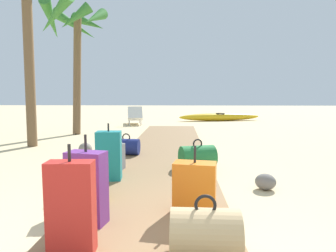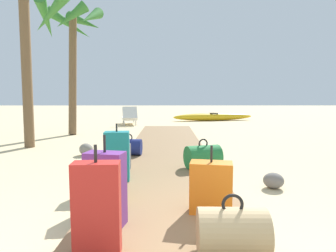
{
  "view_description": "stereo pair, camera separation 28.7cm",
  "coord_description": "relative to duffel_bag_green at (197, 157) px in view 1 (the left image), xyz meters",
  "views": [
    {
      "loc": [
        0.32,
        -1.5,
        1.28
      ],
      "look_at": [
        0.04,
        5.47,
        0.55
      ],
      "focal_mm": 31.97,
      "sensor_mm": 36.0,
      "label": 1
    },
    {
      "loc": [
        0.03,
        -1.5,
        1.28
      ],
      "look_at": [
        0.04,
        5.47,
        0.55
      ],
      "focal_mm": 31.97,
      "sensor_mm": 36.0,
      "label": 2
    }
  ],
  "objects": [
    {
      "name": "ground_plane",
      "position": [
        -0.61,
        0.64,
        -0.27
      ],
      "size": [
        60.0,
        60.0,
        0.0
      ],
      "primitive_type": "plane",
      "color": "#D1BA8C"
    },
    {
      "name": "boardwalk",
      "position": [
        -0.61,
        1.63,
        -0.23
      ],
      "size": [
        1.7,
        9.94,
        0.08
      ],
      "primitive_type": "cube",
      "color": "olive",
      "rests_on": "ground"
    },
    {
      "name": "duffel_bag_green",
      "position": [
        0.0,
        0.0,
        0.0
      ],
      "size": [
        0.65,
        0.53,
        0.48
      ],
      "color": "#237538",
      "rests_on": "boardwalk"
    },
    {
      "name": "backpack_olive",
      "position": [
        -1.26,
        -1.55,
        0.12
      ],
      "size": [
        0.36,
        0.29,
        0.58
      ],
      "color": "olive",
      "rests_on": "boardwalk"
    },
    {
      "name": "suitcase_purple",
      "position": [
        -1.15,
        -2.17,
        0.15
      ],
      "size": [
        0.39,
        0.27,
        0.84
      ],
      "color": "#6B2D84",
      "rests_on": "boardwalk"
    },
    {
      "name": "suitcase_red",
      "position": [
        -1.11,
        -2.69,
        0.17
      ],
      "size": [
        0.36,
        0.19,
        0.84
      ],
      "color": "red",
      "rests_on": "boardwalk"
    },
    {
      "name": "backpack_grey",
      "position": [
        -1.36,
        -0.12,
        0.07
      ],
      "size": [
        0.35,
        0.27,
        0.49
      ],
      "color": "slate",
      "rests_on": "boardwalk"
    },
    {
      "name": "suitcase_orange",
      "position": [
        -0.14,
        -1.88,
        0.07
      ],
      "size": [
        0.46,
        0.3,
        0.69
      ],
      "color": "orange",
      "rests_on": "boardwalk"
    },
    {
      "name": "duffel_bag_navy",
      "position": [
        -1.37,
        1.05,
        -0.03
      ],
      "size": [
        0.54,
        0.36,
        0.43
      ],
      "color": "navy",
      "rests_on": "boardwalk"
    },
    {
      "name": "suitcase_teal",
      "position": [
        -1.29,
        -0.72,
        0.16
      ],
      "size": [
        0.36,
        0.26,
        0.8
      ],
      "color": "#197A7F",
      "rests_on": "boardwalk"
    },
    {
      "name": "duffel_bag_tan",
      "position": [
        -0.1,
        -2.71,
        -0.0
      ],
      "size": [
        0.52,
        0.38,
        0.48
      ],
      "color": "tan",
      "rests_on": "boardwalk"
    },
    {
      "name": "palm_tree_far_left",
      "position": [
        -3.72,
        4.9,
        3.09
      ],
      "size": [
        2.06,
        2.38,
        4.22
      ],
      "color": "brown",
      "rests_on": "ground"
    },
    {
      "name": "lounge_chair",
      "position": [
        -2.23,
        7.91,
        0.06
      ],
      "size": [
        0.87,
        1.63,
        0.79
      ],
      "color": "white",
      "rests_on": "ground"
    },
    {
      "name": "kayak",
      "position": [
        1.67,
        9.94,
        -0.08
      ],
      "size": [
        4.11,
        1.42,
        0.38
      ],
      "color": "gold",
      "rests_on": "ground"
    },
    {
      "name": "rock_right_mid",
      "position": [
        0.87,
        -0.84,
        -0.16
      ],
      "size": [
        0.34,
        0.33,
        0.22
      ],
      "primitive_type": "ellipsoid",
      "rotation": [
        0.0,
        0.0,
        2.83
      ],
      "color": "slate",
      "rests_on": "ground"
    },
    {
      "name": "rock_left_near",
      "position": [
        -2.31,
        1.4,
        -0.14
      ],
      "size": [
        0.43,
        0.43,
        0.26
      ],
      "primitive_type": "ellipsoid",
      "rotation": [
        0.0,
        0.0,
        2.3
      ],
      "color": "gray",
      "rests_on": "ground"
    }
  ]
}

